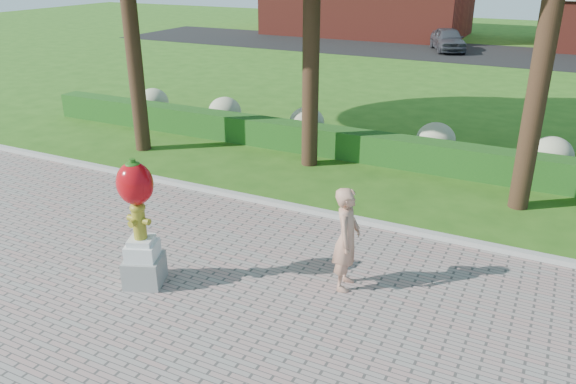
# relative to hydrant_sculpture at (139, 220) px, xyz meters

# --- Properties ---
(ground) EXTENTS (100.00, 100.00, 0.00)m
(ground) POSITION_rel_hydrant_sculpture_xyz_m (2.00, 0.95, -1.26)
(ground) COLOR #2B5A16
(ground) RESTS_ON ground
(curb) EXTENTS (40.00, 0.18, 0.15)m
(curb) POSITION_rel_hydrant_sculpture_xyz_m (2.00, 3.95, -1.18)
(curb) COLOR #ADADA5
(curb) RESTS_ON ground
(lawn_hedge) EXTENTS (24.00, 0.70, 0.80)m
(lawn_hedge) POSITION_rel_hydrant_sculpture_xyz_m (2.00, 7.95, -0.86)
(lawn_hedge) COLOR #154B15
(lawn_hedge) RESTS_ON ground
(hydrangea_row) EXTENTS (20.10, 1.10, 0.99)m
(hydrangea_row) POSITION_rel_hydrant_sculpture_xyz_m (2.57, 8.95, -0.71)
(hydrangea_row) COLOR #B9B98D
(hydrangea_row) RESTS_ON ground
(street) EXTENTS (50.00, 8.00, 0.02)m
(street) POSITION_rel_hydrant_sculpture_xyz_m (2.00, 28.95, -1.25)
(street) COLOR black
(street) RESTS_ON ground
(hydrant_sculpture) EXTENTS (0.81, 0.81, 2.30)m
(hydrant_sculpture) POSITION_rel_hydrant_sculpture_xyz_m (0.00, 0.00, 0.00)
(hydrant_sculpture) COLOR gray
(hydrant_sculpture) RESTS_ON walkway
(woman) EXTENTS (0.53, 0.73, 1.84)m
(woman) POSITION_rel_hydrant_sculpture_xyz_m (3.16, 1.46, -0.30)
(woman) COLOR tan
(woman) RESTS_ON walkway
(parked_car) EXTENTS (3.09, 4.34, 1.37)m
(parked_car) POSITION_rel_hydrant_sculpture_xyz_m (-0.82, 29.16, -0.55)
(parked_car) COLOR #424349
(parked_car) RESTS_ON street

